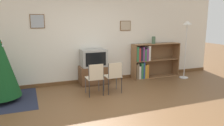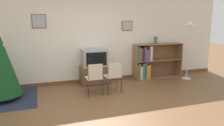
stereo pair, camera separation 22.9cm
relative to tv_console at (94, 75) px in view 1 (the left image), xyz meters
The scene contains 10 objects.
ground_plane 2.09m from the tv_console, 92.68° to the right, with size 24.00×24.00×0.00m, color brown.
wall_back 1.13m from the tv_console, 107.59° to the left, with size 8.99×0.11×2.70m.
area_rug 2.50m from the tv_console, 168.12° to the right, with size 1.60×1.70×0.01m.
tv_console is the anchor object (origin of this frame).
television 0.51m from the tv_console, 90.00° to the right, with size 0.72×0.47×0.49m.
folding_chair_left 1.01m from the tv_console, 104.66° to the right, with size 0.40×0.40×0.82m.
folding_chair_right 1.01m from the tv_console, 75.34° to the right, with size 0.40×0.40×0.82m.
bookshelf 1.85m from the tv_console, ahead, with size 1.64×0.36×1.11m.
vase 2.25m from the tv_console, ahead, with size 0.12×0.12×0.23m.
standing_lamp 3.18m from the tv_console, ahead, with size 0.28×0.28×1.84m.
Camera 1 is at (-1.67, -3.92, 1.89)m, focal length 35.00 mm.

